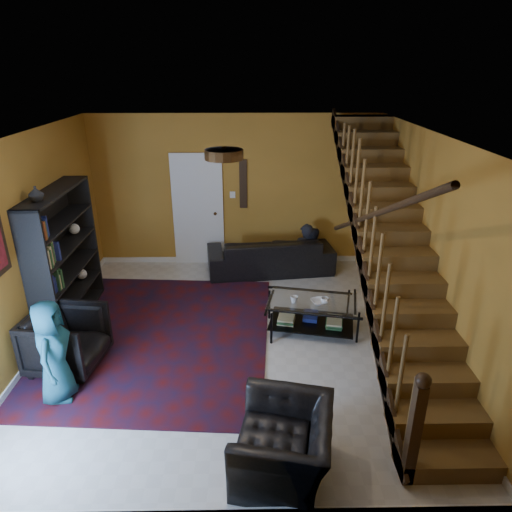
{
  "coord_description": "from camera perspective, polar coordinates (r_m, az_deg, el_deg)",
  "views": [
    {
      "loc": [
        0.25,
        -5.47,
        3.6
      ],
      "look_at": [
        0.35,
        0.4,
        1.1
      ],
      "focal_mm": 32.0,
      "sensor_mm": 36.0,
      "label": 1
    }
  ],
  "objects": [
    {
      "name": "floor",
      "position": [
        6.56,
        -3.02,
        -10.33
      ],
      "size": [
        5.5,
        5.5,
        0.0
      ],
      "primitive_type": "plane",
      "color": "beige",
      "rests_on": "ground"
    },
    {
      "name": "room",
      "position": [
        7.84,
        -12.51,
        -4.52
      ],
      "size": [
        5.5,
        5.5,
        5.5
      ],
      "color": "#B37827",
      "rests_on": "ground"
    },
    {
      "name": "staircase",
      "position": [
        6.19,
        16.74,
        1.16
      ],
      "size": [
        0.95,
        5.02,
        3.18
      ],
      "color": "brown",
      "rests_on": "floor"
    },
    {
      "name": "bookshelf",
      "position": [
        7.13,
        -22.71,
        -0.55
      ],
      "size": [
        0.35,
        1.8,
        2.0
      ],
      "color": "black",
      "rests_on": "floor"
    },
    {
      "name": "door",
      "position": [
        8.65,
        -7.24,
        5.5
      ],
      "size": [
        0.82,
        0.05,
        2.05
      ],
      "primitive_type": "cube",
      "color": "silver",
      "rests_on": "floor"
    },
    {
      "name": "wall_hanging",
      "position": [
        8.46,
        -1.61,
        8.97
      ],
      "size": [
        0.14,
        0.03,
        0.9
      ],
      "primitive_type": "cube",
      "color": "black",
      "rests_on": "room"
    },
    {
      "name": "ceiling_fixture",
      "position": [
        4.76,
        -4.03,
        12.56
      ],
      "size": [
        0.4,
        0.4,
        0.1
      ],
      "primitive_type": "cylinder",
      "color": "#3F2814",
      "rests_on": "room"
    },
    {
      "name": "rug",
      "position": [
        6.75,
        -12.34,
        -9.72
      ],
      "size": [
        3.37,
        3.78,
        0.02
      ],
      "primitive_type": "cube",
      "rotation": [
        0.0,
        0.0,
        -0.06
      ],
      "color": "#400B0C",
      "rests_on": "floor"
    },
    {
      "name": "sofa",
      "position": [
        8.44,
        1.79,
        0.23
      ],
      "size": [
        2.38,
        1.18,
        0.67
      ],
      "primitive_type": "imported",
      "rotation": [
        0.0,
        0.0,
        3.27
      ],
      "color": "black",
      "rests_on": "floor"
    },
    {
      "name": "armchair_left",
      "position": [
        6.29,
        -22.57,
        -9.65
      ],
      "size": [
        0.97,
        0.95,
        0.78
      ],
      "primitive_type": "imported",
      "rotation": [
        0.0,
        0.0,
        1.43
      ],
      "color": "black",
      "rests_on": "floor"
    },
    {
      "name": "armchair_right",
      "position": [
        4.6,
        3.44,
        -22.35
      ],
      "size": [
        1.06,
        1.16,
        0.65
      ],
      "primitive_type": "imported",
      "rotation": [
        0.0,
        0.0,
        -1.77
      ],
      "color": "black",
      "rests_on": "floor"
    },
    {
      "name": "person_adult_a",
      "position": [
        8.58,
        6.19,
        -0.26
      ],
      "size": [
        0.53,
        0.39,
        1.36
      ],
      "primitive_type": "imported",
      "rotation": [
        0.0,
        0.0,
        3.01
      ],
      "color": "black",
      "rests_on": "sofa"
    },
    {
      "name": "person_adult_b",
      "position": [
        8.61,
        6.73,
        -0.49
      ],
      "size": [
        0.65,
        0.53,
        1.28
      ],
      "primitive_type": "imported",
      "rotation": [
        0.0,
        0.0,
        3.21
      ],
      "color": "black",
      "rests_on": "sofa"
    },
    {
      "name": "person_child",
      "position": [
        5.67,
        -24.05,
        -10.87
      ],
      "size": [
        0.42,
        0.63,
        1.25
      ],
      "primitive_type": "imported",
      "rotation": [
        0.0,
        0.0,
        1.61
      ],
      "color": "#174859",
      "rests_on": "armchair_left"
    },
    {
      "name": "coffee_table",
      "position": [
        6.66,
        6.98,
        -7.1
      ],
      "size": [
        1.38,
        0.97,
        0.48
      ],
      "rotation": [
        0.0,
        0.0,
        -0.21
      ],
      "color": "black",
      "rests_on": "floor"
    },
    {
      "name": "cup_a",
      "position": [
        6.49,
        8.6,
        -5.56
      ],
      "size": [
        0.13,
        0.13,
        0.09
      ],
      "primitive_type": "imported",
      "rotation": [
        0.0,
        0.0,
        0.12
      ],
      "color": "#999999",
      "rests_on": "coffee_table"
    },
    {
      "name": "cup_b",
      "position": [
        6.47,
        4.77,
        -5.44
      ],
      "size": [
        0.13,
        0.13,
        0.1
      ],
      "primitive_type": "imported",
      "rotation": [
        0.0,
        0.0,
        0.32
      ],
      "color": "#999999",
      "rests_on": "coffee_table"
    },
    {
      "name": "bowl",
      "position": [
        6.49,
        7.9,
        -5.7
      ],
      "size": [
        0.29,
        0.29,
        0.06
      ],
      "primitive_type": "imported",
      "rotation": [
        0.0,
        0.0,
        0.32
      ],
      "color": "#999999",
      "rests_on": "coffee_table"
    },
    {
      "name": "vase",
      "position": [
        6.35,
        -25.81,
        7.03
      ],
      "size": [
        0.18,
        0.18,
        0.19
      ],
      "primitive_type": "imported",
      "color": "#999999",
      "rests_on": "bookshelf"
    },
    {
      "name": "popcorn_bucket",
      "position": [
        6.12,
        -24.1,
        -14.2
      ],
      "size": [
        0.14,
        0.14,
        0.16
      ],
      "primitive_type": "cylinder",
      "rotation": [
        0.0,
        0.0,
        -0.01
      ],
      "color": "red",
      "rests_on": "rug"
    }
  ]
}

